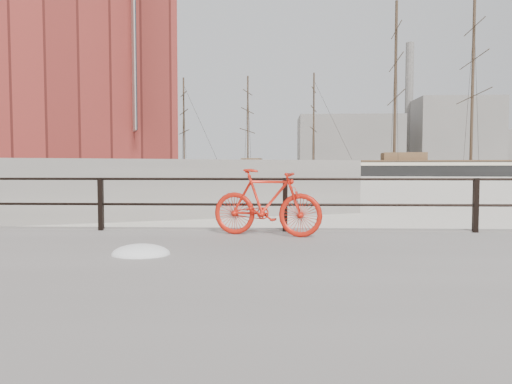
% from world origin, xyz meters
% --- Properties ---
extents(ground, '(400.00, 400.00, 0.00)m').
position_xyz_m(ground, '(0.00, 0.00, 0.00)').
color(ground, white).
rests_on(ground, ground).
extents(far_quay, '(78.44, 148.07, 1.80)m').
position_xyz_m(far_quay, '(-40.00, 72.00, 0.90)').
color(far_quay, gray).
rests_on(far_quay, ground).
extents(guardrail, '(28.00, 0.10, 1.00)m').
position_xyz_m(guardrail, '(0.00, -0.15, 0.85)').
color(guardrail, black).
rests_on(guardrail, promenade).
extents(bicycle, '(1.95, 0.78, 1.17)m').
position_xyz_m(bicycle, '(-3.83, -0.75, 0.94)').
color(bicycle, red).
rests_on(bicycle, promenade).
extents(barque_black, '(64.00, 26.48, 35.09)m').
position_xyz_m(barque_black, '(33.68, 80.04, 0.00)').
color(barque_black, black).
rests_on(barque_black, ground).
extents(schooner_mid, '(30.58, 17.30, 20.74)m').
position_xyz_m(schooner_mid, '(-2.65, 81.39, 0.00)').
color(schooner_mid, beige).
rests_on(schooner_mid, ground).
extents(schooner_left, '(29.29, 20.61, 20.08)m').
position_xyz_m(schooner_left, '(-27.30, 78.71, 0.00)').
color(schooner_left, silver).
rests_on(schooner_left, ground).
extents(workboat_near, '(11.14, 5.28, 7.00)m').
position_xyz_m(workboat_near, '(-25.81, 30.82, 0.00)').
color(workboat_near, black).
rests_on(workboat_near, ground).
extents(workboat_far, '(11.61, 11.57, 7.00)m').
position_xyz_m(workboat_far, '(-26.72, 42.77, 0.00)').
color(workboat_far, black).
rests_on(workboat_far, ground).
extents(apartment_terracotta, '(24.16, 21.40, 20.20)m').
position_xyz_m(apartment_terracotta, '(-21.25, 20.26, 11.90)').
color(apartment_terracotta, maroon).
rests_on(apartment_terracotta, far_quay).
extents(apartment_mustard, '(26.02, 22.15, 22.20)m').
position_xyz_m(apartment_mustard, '(-29.49, 40.65, 12.90)').
color(apartment_mustard, gold).
rests_on(apartment_mustard, far_quay).
extents(apartment_cream, '(24.16, 21.40, 21.20)m').
position_xyz_m(apartment_cream, '(-38.11, 61.98, 12.40)').
color(apartment_cream, beige).
rests_on(apartment_cream, far_quay).
extents(apartment_grey, '(26.02, 22.15, 23.20)m').
position_xyz_m(apartment_grey, '(-46.35, 82.38, 13.40)').
color(apartment_grey, '#A6A5A0').
rests_on(apartment_grey, far_quay).
extents(apartment_brick, '(27.87, 22.90, 21.20)m').
position_xyz_m(apartment_brick, '(-54.97, 103.70, 12.40)').
color(apartment_brick, maroon).
rests_on(apartment_brick, far_quay).
extents(industrial_west, '(32.00, 18.00, 18.00)m').
position_xyz_m(industrial_west, '(20.00, 140.00, 9.00)').
color(industrial_west, gray).
rests_on(industrial_west, ground).
extents(industrial_mid, '(26.00, 20.00, 24.00)m').
position_xyz_m(industrial_mid, '(55.00, 145.00, 12.00)').
color(industrial_mid, gray).
rests_on(industrial_mid, ground).
extents(smokestack, '(2.80, 2.80, 44.00)m').
position_xyz_m(smokestack, '(42.00, 150.00, 22.00)').
color(smokestack, gray).
rests_on(smokestack, ground).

